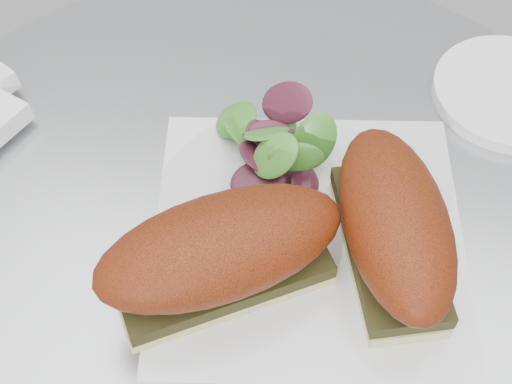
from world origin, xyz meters
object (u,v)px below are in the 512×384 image
at_px(sandwich_right, 394,227).
at_px(saucer, 509,92).
at_px(plate, 308,241).
at_px(sandwich_left, 220,253).

bearing_deg(sandwich_right, saucer, 135.56).
xyz_separation_m(plate, sandwich_right, (0.06, -0.01, 0.05)).
height_order(sandwich_right, saucer, sandwich_right).
distance_m(sandwich_left, saucer, 0.34).
distance_m(plate, sandwich_left, 0.09).
distance_m(sandwich_left, sandwich_right, 0.13).
xyz_separation_m(sandwich_left, sandwich_right, (0.12, 0.04, 0.00)).
relative_size(sandwich_right, saucer, 1.29).
xyz_separation_m(sandwich_right, saucer, (0.10, 0.21, -0.05)).
relative_size(plate, sandwich_right, 1.33).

